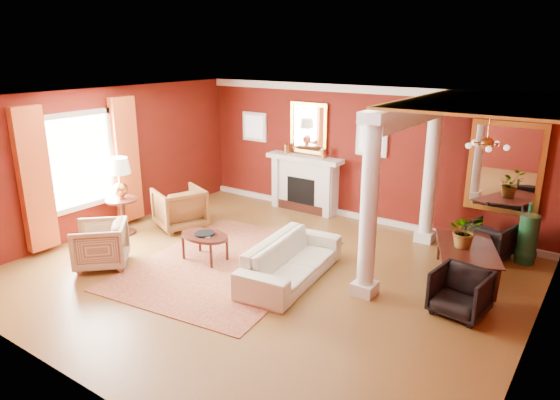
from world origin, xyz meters
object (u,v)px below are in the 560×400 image
Objects in this scene: side_table at (120,183)px; dining_table at (468,254)px; coffee_table at (205,237)px; sofa at (291,254)px; armchair_leopard at (180,206)px; armchair_stripe at (100,243)px.

side_table is 6.63m from dining_table.
dining_table is (4.04, 1.89, 0.01)m from coffee_table.
coffee_table is 0.60× the size of dining_table.
sofa is 2.38× the size of armchair_leopard.
sofa is 2.88m from dining_table.
sofa is at bearing 71.37° from armchair_stripe.
armchair_leopard is 5.71m from dining_table.
armchair_leopard is 1.84m from coffee_table.
side_table is at bearing 84.59° from dining_table.
armchair_stripe reaches higher than coffee_table.
coffee_table is (-1.68, -0.25, -0.01)m from sofa.
armchair_leopard is at bearing 149.42° from coffee_table.
side_table is (-0.99, 1.26, 0.64)m from armchair_stripe.
sofa is 1.70m from coffee_table.
armchair_leopard is at bearing 77.93° from dining_table.
side_table reaches higher than armchair_leopard.
side_table is (-0.71, -0.90, 0.60)m from armchair_leopard.
armchair_stripe is (-2.97, -1.47, -0.01)m from sofa.
armchair_stripe is at bearing 109.28° from sofa.
dining_table is (6.33, 1.85, -0.63)m from side_table.
dining_table is (5.34, 3.11, 0.01)m from armchair_stripe.
side_table is at bearing 85.99° from sofa.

